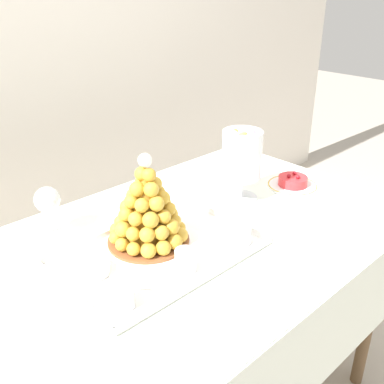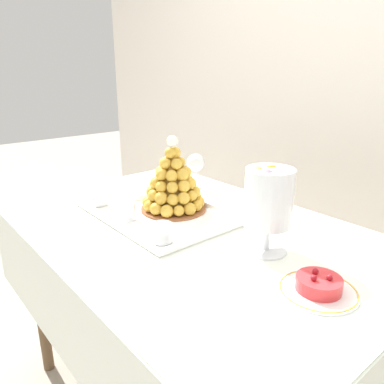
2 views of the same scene
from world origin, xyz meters
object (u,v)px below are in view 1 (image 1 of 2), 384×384
object	(u,v)px
serving_tray	(159,254)
dessert_cup_centre	(241,234)
croquembouche	(147,210)
wine_glass	(47,201)
dessert_cup_left	(123,296)
fruit_tart_plate	(293,183)
dessert_cup_mid_left	(185,262)
macaron_goblet	(242,156)
creme_brulee_ramekin	(91,269)

from	to	relation	value
serving_tray	dessert_cup_centre	size ratio (longest dim) A/B	9.43
croquembouche	dessert_cup_centre	xyz separation A→B (m)	(0.18, -0.18, -0.07)
wine_glass	serving_tray	bearing A→B (deg)	-64.07
dessert_cup_left	fruit_tart_plate	size ratio (longest dim) A/B	0.33
dessert_cup_mid_left	wine_glass	size ratio (longest dim) A/B	0.42
macaron_goblet	dessert_cup_mid_left	bearing A→B (deg)	-156.18
croquembouche	dessert_cup_mid_left	bearing A→B (deg)	-97.13
dessert_cup_centre	creme_brulee_ramekin	world-z (taller)	dessert_cup_centre
croquembouche	dessert_cup_centre	size ratio (longest dim) A/B	4.62
dessert_cup_mid_left	wine_glass	distance (m)	0.44
dessert_cup_left	creme_brulee_ramekin	distance (m)	0.16
croquembouche	dessert_cup_centre	world-z (taller)	croquembouche
creme_brulee_ramekin	macaron_goblet	xyz separation A→B (m)	(0.59, 0.03, 0.13)
creme_brulee_ramekin	fruit_tart_plate	world-z (taller)	fruit_tart_plate
serving_tray	wine_glass	world-z (taller)	wine_glass
macaron_goblet	dessert_cup_left	bearing A→B (deg)	-162.91
croquembouche	dessert_cup_left	xyz separation A→B (m)	(-0.21, -0.17, -0.07)
wine_glass	macaron_goblet	bearing A→B (deg)	-22.05
dessert_cup_centre	dessert_cup_left	bearing A→B (deg)	179.33
dessert_cup_mid_left	serving_tray	bearing A→B (deg)	87.63
serving_tray	croquembouche	bearing A→B (deg)	74.95
dessert_cup_mid_left	dessert_cup_centre	xyz separation A→B (m)	(0.20, -0.01, -0.00)
fruit_tart_plate	wine_glass	size ratio (longest dim) A/B	1.23
croquembouche	creme_brulee_ramekin	distance (m)	0.21
serving_tray	macaron_goblet	world-z (taller)	macaron_goblet
serving_tray	macaron_goblet	xyz separation A→B (m)	(0.41, 0.08, 0.15)
serving_tray	dessert_cup_centre	world-z (taller)	dessert_cup_centre
dessert_cup_left	creme_brulee_ramekin	size ratio (longest dim) A/B	0.62
macaron_goblet	fruit_tart_plate	size ratio (longest dim) A/B	1.41
dessert_cup_left	fruit_tart_plate	bearing A→B (deg)	8.38
croquembouche	creme_brulee_ramekin	world-z (taller)	croquembouche
fruit_tart_plate	dessert_cup_left	bearing A→B (deg)	-171.62
dessert_cup_centre	macaron_goblet	size ratio (longest dim) A/B	0.23
macaron_goblet	fruit_tart_plate	distance (m)	0.26
serving_tray	dessert_cup_mid_left	xyz separation A→B (m)	(-0.00, -0.11, 0.03)
dessert_cup_left	fruit_tart_plate	world-z (taller)	dessert_cup_left
croquembouche	macaron_goblet	distance (m)	0.40
dessert_cup_left	creme_brulee_ramekin	xyz separation A→B (m)	(0.02, 0.16, -0.02)
dessert_cup_left	dessert_cup_centre	size ratio (longest dim) A/B	1.03
serving_tray	creme_brulee_ramekin	distance (m)	0.18
croquembouche	macaron_goblet	size ratio (longest dim) A/B	1.05
macaron_goblet	wine_glass	distance (m)	0.61
serving_tray	croquembouche	world-z (taller)	croquembouche
wine_glass	creme_brulee_ramekin	bearing A→B (deg)	-96.51
dessert_cup_centre	macaron_goblet	distance (m)	0.31
fruit_tart_plate	dessert_cup_mid_left	bearing A→B (deg)	-169.31
serving_tray	fruit_tart_plate	world-z (taller)	fruit_tart_plate
creme_brulee_ramekin	fruit_tart_plate	distance (m)	0.80
creme_brulee_ramekin	serving_tray	bearing A→B (deg)	-15.13
serving_tray	dessert_cup_mid_left	size ratio (longest dim) A/B	8.88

